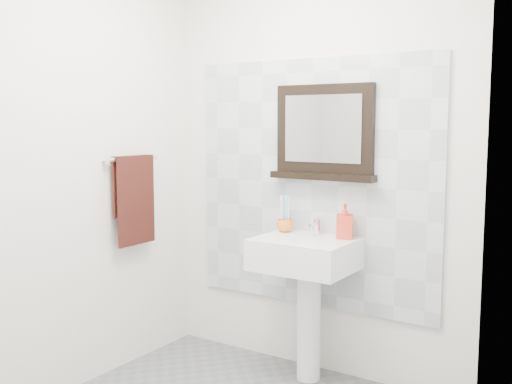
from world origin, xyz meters
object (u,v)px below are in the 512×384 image
toothbrush_cup (285,226)px  hand_towel (134,193)px  soap_dispenser (345,221)px  framed_mirror (324,135)px  pedestal_sink (306,269)px

toothbrush_cup → hand_towel: 0.95m
soap_dispenser → hand_towel: hand_towel is taller
framed_mirror → soap_dispenser: bearing=-22.1°
framed_mirror → hand_towel: bearing=-152.9°
soap_dispenser → framed_mirror: size_ratio=0.31×
pedestal_sink → hand_towel: hand_towel is taller
pedestal_sink → hand_towel: bearing=-161.4°
toothbrush_cup → soap_dispenser: size_ratio=0.48×
pedestal_sink → soap_dispenser: bearing=31.5°
toothbrush_cup → framed_mirror: framed_mirror is taller
soap_dispenser → hand_towel: bearing=-179.7°
soap_dispenser → framed_mirror: (-0.17, 0.07, 0.49)m
soap_dispenser → toothbrush_cup: bearing=161.3°
framed_mirror → hand_towel: 1.21m
pedestal_sink → framed_mirror: size_ratio=1.46×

